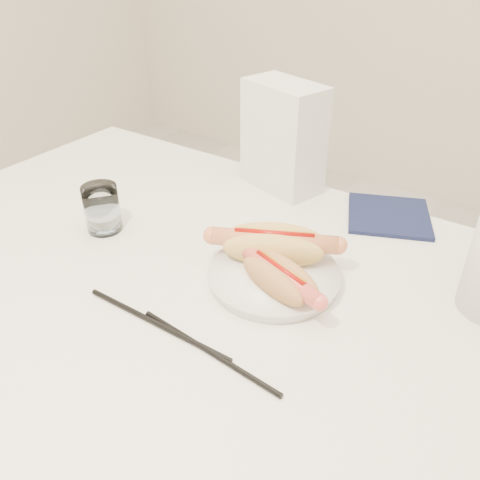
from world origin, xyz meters
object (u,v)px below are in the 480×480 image
Objects in this scene: water_glass at (102,208)px; napkin_box at (283,137)px; plate at (274,277)px; table at (193,302)px; hotdog_right at (280,278)px; hotdog_left at (274,245)px.

napkin_box is at bearing 62.21° from water_glass.
plate is 0.91× the size of napkin_box.
hotdog_right reaches higher than table.
hotdog_right is 1.86× the size of water_glass.
hotdog_left is at bearing 42.36° from table.
hotdog_right reaches higher than plate.
table is 0.24m from water_glass.
napkin_box is at bearing 137.94° from hotdog_right.
water_glass is 0.38m from napkin_box.
hotdog_right is at bearing 10.48° from table.
water_glass is (-0.31, -0.07, 0.00)m from hotdog_left.
napkin_box is (-0.19, 0.32, 0.07)m from hotdog_right.
water_glass is at bearing -160.26° from hotdog_right.
plate is at bearing 24.89° from table.
napkin_box is at bearing 96.19° from table.
plate is 0.34m from water_glass.
napkin_box is (0.18, 0.33, 0.07)m from water_glass.
plate is (0.12, 0.06, 0.07)m from table.
plate is 1.23× the size of hotdog_right.
plate is at bearing -83.59° from hotdog_left.
plate is 1.03× the size of hotdog_left.
table is 7.47× the size of hotdog_right.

